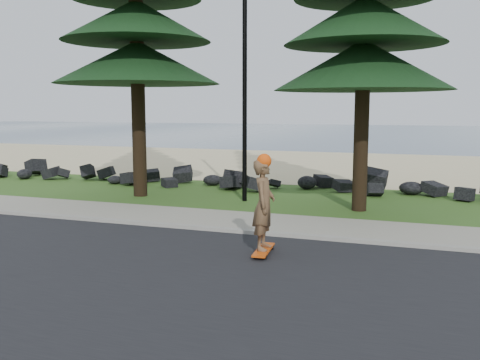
% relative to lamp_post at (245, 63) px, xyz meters
% --- Properties ---
extents(ground, '(160.00, 160.00, 0.00)m').
position_rel_lamp_post_xyz_m(ground, '(0.00, -3.20, -4.13)').
color(ground, '#34581B').
rests_on(ground, ground).
extents(road, '(160.00, 7.00, 0.02)m').
position_rel_lamp_post_xyz_m(road, '(0.00, -7.70, -4.12)').
color(road, black).
rests_on(road, ground).
extents(kerb, '(160.00, 0.20, 0.10)m').
position_rel_lamp_post_xyz_m(kerb, '(0.00, -4.10, -4.08)').
color(kerb, gray).
rests_on(kerb, ground).
extents(sidewalk, '(160.00, 2.00, 0.08)m').
position_rel_lamp_post_xyz_m(sidewalk, '(0.00, -3.00, -4.09)').
color(sidewalk, gray).
rests_on(sidewalk, ground).
extents(beach_sand, '(160.00, 15.00, 0.01)m').
position_rel_lamp_post_xyz_m(beach_sand, '(0.00, 11.30, -4.13)').
color(beach_sand, beige).
rests_on(beach_sand, ground).
extents(ocean, '(160.00, 58.00, 0.01)m').
position_rel_lamp_post_xyz_m(ocean, '(0.00, 47.80, -4.13)').
color(ocean, '#31485E').
rests_on(ocean, ground).
extents(seawall_boulders, '(60.00, 2.40, 1.10)m').
position_rel_lamp_post_xyz_m(seawall_boulders, '(0.00, 2.40, -4.13)').
color(seawall_boulders, black).
rests_on(seawall_boulders, ground).
extents(lamp_post, '(0.25, 0.14, 8.14)m').
position_rel_lamp_post_xyz_m(lamp_post, '(0.00, 0.00, 0.00)').
color(lamp_post, black).
rests_on(lamp_post, ground).
extents(skateboarder, '(0.48, 1.07, 1.95)m').
position_rel_lamp_post_xyz_m(skateboarder, '(2.32, -5.62, -3.15)').
color(skateboarder, '#CA460B').
rests_on(skateboarder, ground).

